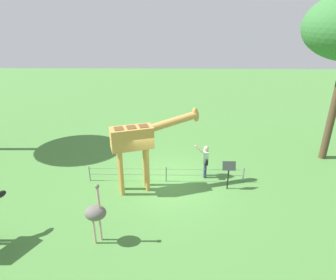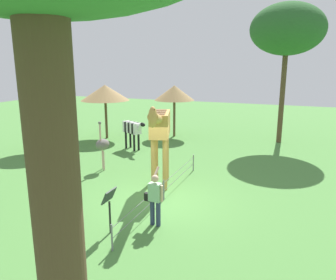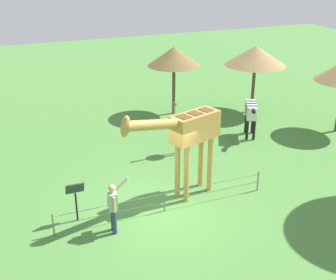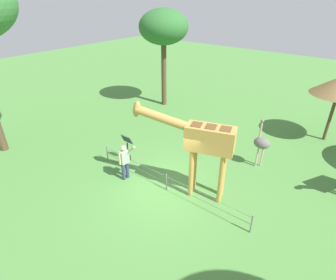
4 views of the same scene
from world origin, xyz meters
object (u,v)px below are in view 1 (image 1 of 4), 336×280
at_px(ostrich, 96,213).
at_px(info_sign, 229,170).
at_px(giraffe, 140,140).
at_px(visitor, 205,160).

xyz_separation_m(ostrich, info_sign, (4.86, 3.32, -0.23)).
distance_m(giraffe, visitor, 3.37).
xyz_separation_m(giraffe, info_sign, (3.76, 0.07, -1.37)).
bearing_deg(ostrich, giraffe, 71.29).
distance_m(visitor, ostrich, 5.88).
distance_m(ostrich, info_sign, 5.90).
height_order(giraffe, ostrich, giraffe).
bearing_deg(giraffe, ostrich, -108.71).
height_order(ostrich, info_sign, ostrich).
bearing_deg(ostrich, visitor, 47.47).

